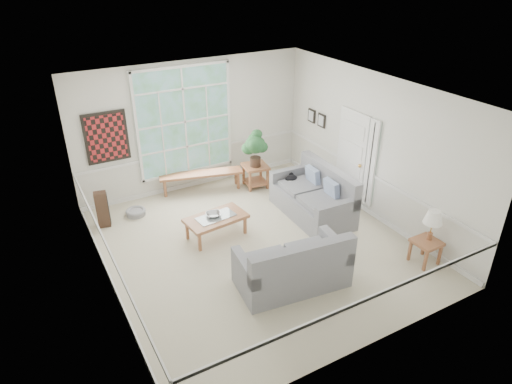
% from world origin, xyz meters
% --- Properties ---
extents(floor, '(5.50, 6.00, 0.01)m').
position_xyz_m(floor, '(0.00, 0.00, -0.01)').
color(floor, '#C0B89C').
rests_on(floor, ground).
extents(ceiling, '(5.50, 6.00, 0.02)m').
position_xyz_m(ceiling, '(0.00, 0.00, 3.00)').
color(ceiling, white).
rests_on(ceiling, ground).
extents(wall_back, '(5.50, 0.02, 3.00)m').
position_xyz_m(wall_back, '(0.00, 3.00, 1.50)').
color(wall_back, silver).
rests_on(wall_back, ground).
extents(wall_front, '(5.50, 0.02, 3.00)m').
position_xyz_m(wall_front, '(0.00, -3.00, 1.50)').
color(wall_front, silver).
rests_on(wall_front, ground).
extents(wall_left, '(0.02, 6.00, 3.00)m').
position_xyz_m(wall_left, '(-2.75, 0.00, 1.50)').
color(wall_left, silver).
rests_on(wall_left, ground).
extents(wall_right, '(0.02, 6.00, 3.00)m').
position_xyz_m(wall_right, '(2.75, 0.00, 1.50)').
color(wall_right, silver).
rests_on(wall_right, ground).
extents(window_back, '(2.30, 0.08, 2.40)m').
position_xyz_m(window_back, '(-0.20, 2.96, 1.65)').
color(window_back, white).
rests_on(window_back, wall_back).
extents(entry_door, '(0.08, 0.90, 2.10)m').
position_xyz_m(entry_door, '(2.71, 0.60, 1.05)').
color(entry_door, white).
rests_on(entry_door, floor).
extents(door_sidelight, '(0.08, 0.26, 1.90)m').
position_xyz_m(door_sidelight, '(2.71, -0.03, 1.15)').
color(door_sidelight, white).
rests_on(door_sidelight, wall_right).
extents(wall_art, '(0.90, 0.06, 1.10)m').
position_xyz_m(wall_art, '(-1.95, 2.95, 1.60)').
color(wall_art, '#5B1718').
rests_on(wall_art, wall_back).
extents(wall_frame_near, '(0.04, 0.26, 0.32)m').
position_xyz_m(wall_frame_near, '(2.71, 1.75, 1.55)').
color(wall_frame_near, black).
rests_on(wall_frame_near, wall_right).
extents(wall_frame_far, '(0.04, 0.26, 0.32)m').
position_xyz_m(wall_frame_far, '(2.71, 2.15, 1.55)').
color(wall_frame_far, black).
rests_on(wall_frame_far, wall_right).
extents(loveseat_right, '(1.09, 1.99, 1.06)m').
position_xyz_m(loveseat_right, '(1.60, 0.44, 0.53)').
color(loveseat_right, gray).
rests_on(loveseat_right, floor).
extents(loveseat_front, '(1.93, 1.16, 0.99)m').
position_xyz_m(loveseat_front, '(-0.04, -1.28, 0.50)').
color(loveseat_front, gray).
rests_on(loveseat_front, floor).
extents(coffee_table, '(1.26, 0.78, 0.44)m').
position_xyz_m(coffee_table, '(-0.54, 0.67, 0.22)').
color(coffee_table, '#9A5D3B').
rests_on(coffee_table, floor).
extents(pewter_bowl, '(0.41, 0.41, 0.09)m').
position_xyz_m(pewter_bowl, '(-0.57, 0.72, 0.49)').
color(pewter_bowl, '#96969B').
rests_on(pewter_bowl, coffee_table).
extents(window_bench, '(1.96, 0.87, 0.45)m').
position_xyz_m(window_bench, '(-0.01, 2.65, 0.23)').
color(window_bench, '#9A5D3B').
rests_on(window_bench, floor).
extents(end_table, '(0.63, 0.63, 0.56)m').
position_xyz_m(end_table, '(1.21, 2.21, 0.28)').
color(end_table, '#9A5D3B').
rests_on(end_table, floor).
extents(houseplant, '(0.58, 0.58, 0.88)m').
position_xyz_m(houseplant, '(1.18, 2.17, 1.00)').
color(houseplant, '#25572D').
rests_on(houseplant, end_table).
extents(side_table, '(0.46, 0.46, 0.47)m').
position_xyz_m(side_table, '(2.40, -1.96, 0.23)').
color(side_table, '#9A5D3B').
rests_on(side_table, floor).
extents(table_lamp, '(0.43, 0.43, 0.58)m').
position_xyz_m(table_lamp, '(2.48, -1.93, 0.76)').
color(table_lamp, silver).
rests_on(table_lamp, side_table).
extents(pet_bed, '(0.53, 0.53, 0.13)m').
position_xyz_m(pet_bed, '(-1.71, 2.28, 0.06)').
color(pet_bed, gray).
rests_on(pet_bed, floor).
extents(floor_speaker, '(0.27, 0.23, 0.77)m').
position_xyz_m(floor_speaker, '(-2.40, 2.16, 0.39)').
color(floor_speaker, '#39251A').
rests_on(floor_speaker, floor).
extents(cat, '(0.32, 0.25, 0.14)m').
position_xyz_m(cat, '(1.51, 1.13, 0.61)').
color(cat, black).
rests_on(cat, loveseat_right).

